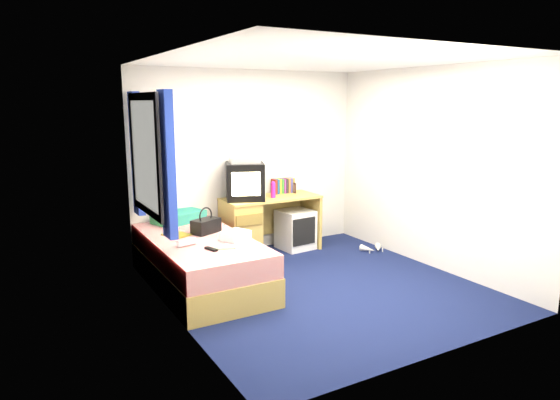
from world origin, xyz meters
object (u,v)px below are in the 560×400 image
storage_cube (295,229)px  water_bottle (187,242)px  remote_control (211,249)px  desk (252,224)px  picture_frame (294,188)px  crt_tv (245,181)px  colour_swatch_fan (225,248)px  pink_water_bottle (273,190)px  bed (200,262)px  pillow (179,217)px  white_heels (373,249)px  vcr (245,160)px  handbag (206,225)px  magazine (176,235)px  aerosol_can (264,191)px  towel (235,235)px

storage_cube → water_bottle: size_ratio=2.67×
water_bottle → remote_control: size_ratio=1.25×
desk → picture_frame: 0.82m
desk → crt_tv: size_ratio=2.16×
water_bottle → remote_control: 0.31m
colour_swatch_fan → pink_water_bottle: bearing=44.3°
colour_swatch_fan → remote_control: (-0.13, 0.03, 0.00)m
storage_cube → picture_frame: 0.57m
crt_tv → water_bottle: crt_tv is taller
bed → colour_swatch_fan: bearing=-81.6°
picture_frame → pillow: bearing=-161.3°
remote_control → white_heels: (2.53, 0.52, -0.51)m
vcr → white_heels: bearing=-7.6°
storage_cube → handbag: size_ratio=1.48×
magazine → bed: bearing=-51.2°
aerosol_can → colour_swatch_fan: size_ratio=0.76×
colour_swatch_fan → bed: bearing=98.4°
towel → magazine: 0.69m
bed → aerosol_can: (1.17, 0.72, 0.57)m
vcr → white_heels: (1.56, -0.71, -1.22)m
pink_water_bottle → water_bottle: 1.76m
magazine → aerosol_can: bearing=20.1°
storage_cube → magazine: 1.90m
pink_water_bottle → aerosol_can: (-0.10, 0.06, -0.01)m
crt_tv → aerosol_can: size_ratio=3.61×
bed → handbag: size_ratio=5.53×
picture_frame → towel: picture_frame is taller
desk → vcr: (-0.09, 0.00, 0.85)m
towel → aerosol_can: bearing=48.5°
picture_frame → pink_water_bottle: pink_water_bottle is taller
colour_swatch_fan → crt_tv: bearing=56.3°
pillow → storage_cube: pillow is taller
aerosol_can → magazine: aerosol_can is taller
pillow → water_bottle: size_ratio=2.93×
vcr → towel: 1.34m
bed → pink_water_bottle: pink_water_bottle is taller
desk → white_heels: 1.67m
crt_tv → aerosol_can: crt_tv is taller
bed → white_heels: bed is taller
colour_swatch_fan → remote_control: size_ratio=1.38×
magazine → water_bottle: (-0.04, -0.45, 0.03)m
pink_water_bottle → storage_cube: bearing=4.4°
vcr → aerosol_can: (0.26, -0.02, -0.42)m
handbag → colour_swatch_fan: 0.68m
white_heels → pillow: bearing=162.2°
storage_cube → aerosol_can: 0.73m
magazine → white_heels: magazine is taller
colour_swatch_fan → magazine: bearing=109.2°
bed → pillow: (0.04, 0.81, 0.34)m
magazine → vcr: bearing=25.3°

